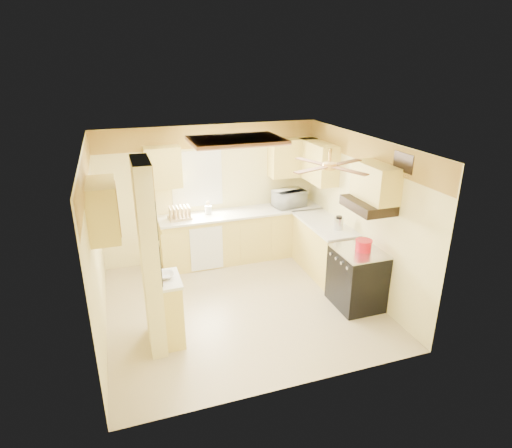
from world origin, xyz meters
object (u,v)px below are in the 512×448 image
object	(u,v)px
microwave	(289,198)
dutch_oven	(364,245)
stove	(357,278)
kettle	(339,223)
bowl	(165,276)

from	to	relation	value
microwave	dutch_oven	distance (m)	2.19
stove	kettle	size ratio (longest dim) A/B	4.00
microwave	dutch_oven	bearing A→B (deg)	87.63
bowl	stove	bearing A→B (deg)	-0.61
stove	microwave	xyz separation A→B (m)	(-0.23, 2.15, 0.64)
microwave	kettle	bearing A→B (deg)	93.27
stove	kettle	bearing A→B (deg)	83.90
stove	kettle	world-z (taller)	kettle
bowl	kettle	distance (m)	3.03
stove	dutch_oven	size ratio (longest dim) A/B	3.62
bowl	kettle	world-z (taller)	kettle
stove	bowl	world-z (taller)	bowl
dutch_oven	kettle	size ratio (longest dim) A/B	1.10
stove	bowl	xyz separation A→B (m)	(-2.84, 0.03, 0.51)
microwave	kettle	size ratio (longest dim) A/B	2.51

